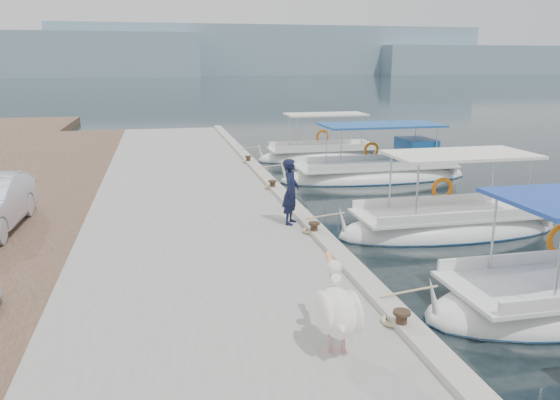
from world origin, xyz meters
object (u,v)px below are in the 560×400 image
(fishing_caique_d, at_px, (377,174))
(fishing_caique_e, at_px, (322,157))
(fishing_caique_c, at_px, (449,228))
(pelican, at_px, (337,309))
(fisherman, at_px, (291,192))

(fishing_caique_d, xyz_separation_m, fishing_caique_e, (-0.89, 4.85, -0.06))
(fishing_caique_d, bearing_deg, fishing_caique_c, -96.38)
(fishing_caique_d, relative_size, pelican, 4.88)
(fishing_caique_c, bearing_deg, fishing_caique_e, 90.38)
(fishing_caique_c, bearing_deg, fishing_caique_d, 83.62)
(fishing_caique_e, relative_size, pelican, 3.92)
(fishing_caique_d, height_order, fisherman, fishing_caique_d)
(fishing_caique_d, height_order, pelican, fishing_caique_d)
(fishing_caique_c, xyz_separation_m, fishing_caique_d, (0.81, 7.23, 0.06))
(fishing_caique_c, distance_m, pelican, 8.37)
(fishing_caique_c, relative_size, fishing_caique_d, 0.82)
(fishing_caique_c, relative_size, fishing_caique_e, 1.03)
(fishing_caique_e, bearing_deg, pelican, -106.11)
(fishing_caique_c, xyz_separation_m, fishing_caique_e, (-0.08, 12.08, 0.00))
(fishing_caique_e, bearing_deg, fishing_caique_d, -79.59)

